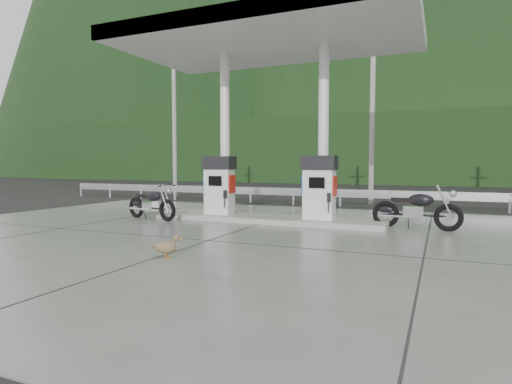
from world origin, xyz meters
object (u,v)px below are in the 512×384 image
at_px(gas_pump_right, 319,188).
at_px(motorcycle_right, 416,210).
at_px(gas_pump_left, 219,185).
at_px(motorcycle_left, 151,204).
at_px(duck, 166,248).

xyz_separation_m(gas_pump_right, motorcycle_right, (2.57, 0.20, -0.55)).
relative_size(gas_pump_left, motorcycle_right, 0.84).
relative_size(motorcycle_left, duck, 4.05).
relative_size(motorcycle_right, duck, 4.31).
bearing_deg(motorcycle_left, duck, -36.77).
bearing_deg(motorcycle_left, motorcycle_right, 22.03).
bearing_deg(motorcycle_right, gas_pump_left, -172.47).
bearing_deg(motorcycle_right, gas_pump_right, -169.97).
bearing_deg(duck, motorcycle_left, 111.55).
distance_m(gas_pump_left, duck, 5.68).
bearing_deg(gas_pump_right, gas_pump_left, 180.00).
bearing_deg(duck, gas_pump_left, 90.06).
xyz_separation_m(motorcycle_right, duck, (-4.01, -5.54, -0.33)).
xyz_separation_m(gas_pump_right, duck, (-1.44, -5.33, -0.87)).
height_order(motorcycle_left, motorcycle_right, motorcycle_right).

